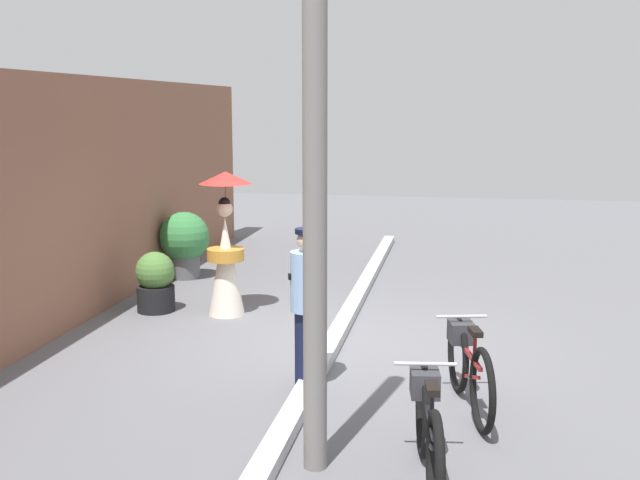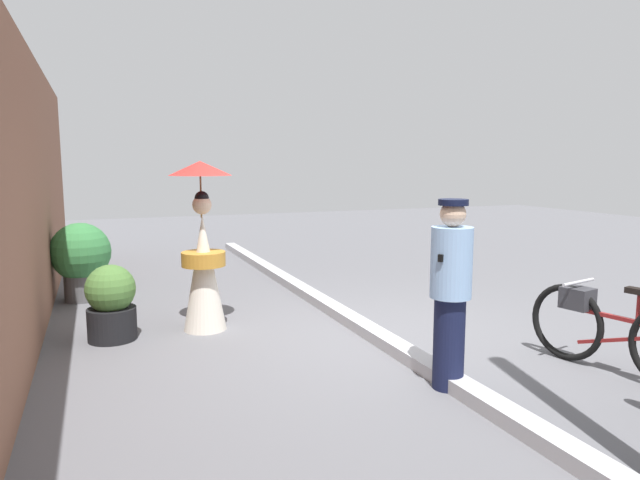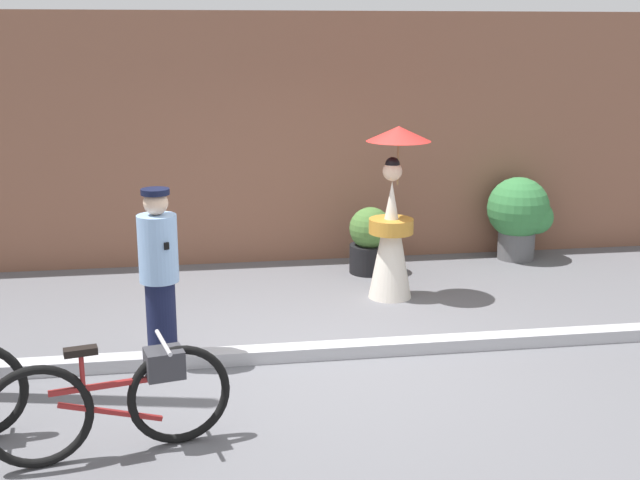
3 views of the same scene
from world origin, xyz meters
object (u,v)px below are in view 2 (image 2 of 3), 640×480
person_officer (451,290)px  potted_plant_small (112,302)px  potted_plant_by_door (82,257)px  person_with_parasol (203,251)px  bicycle_near_officer (611,328)px

person_officer → potted_plant_small: (2.45, 2.58, -0.43)m
person_officer → potted_plant_by_door: (4.48, 2.90, -0.24)m
potted_plant_by_door → potted_plant_small: bearing=-171.0°
person_with_parasol → potted_plant_by_door: person_with_parasol is taller
bicycle_near_officer → potted_plant_small: size_ratio=2.04×
potted_plant_by_door → potted_plant_small: 2.07m
bicycle_near_officer → potted_plant_by_door: (4.73, 4.45, 0.19)m
potted_plant_by_door → person_with_parasol: bearing=-147.1°
person_officer → potted_plant_small: size_ratio=1.95×
bicycle_near_officer → person_officer: bearing=80.9°
person_officer → potted_plant_small: bearing=46.5°
bicycle_near_officer → person_officer: size_ratio=1.05×
person_with_parasol → potted_plant_small: bearing=90.6°
person_officer → person_with_parasol: person_with_parasol is taller
potted_plant_small → bicycle_near_officer: bearing=-123.2°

